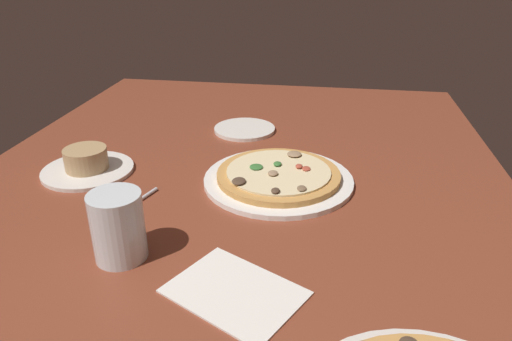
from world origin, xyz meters
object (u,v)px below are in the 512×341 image
at_px(pizza_main, 278,177).
at_px(ramekin_on_saucer, 87,164).
at_px(water_glass, 118,230).
at_px(side_plate, 245,129).
at_px(spoon, 133,204).
at_px(paper_menu, 235,292).

bearing_deg(pizza_main, ramekin_on_saucer, 92.24).
bearing_deg(ramekin_on_saucer, water_glass, -144.42).
relative_size(side_plate, spoon, 1.62).
bearing_deg(water_glass, pizza_main, -35.91).
height_order(ramekin_on_saucer, paper_menu, ramekin_on_saucer).
bearing_deg(pizza_main, spoon, 118.83).
distance_m(pizza_main, water_glass, 0.35).
xyz_separation_m(side_plate, spoon, (-0.41, 0.13, 0.00)).
xyz_separation_m(water_glass, side_plate, (0.56, -0.09, -0.04)).
bearing_deg(paper_menu, ramekin_on_saucer, 77.44).
xyz_separation_m(pizza_main, water_glass, (-0.28, 0.21, 0.04)).
height_order(water_glass, paper_menu, water_glass).
xyz_separation_m(pizza_main, side_plate, (0.27, 0.12, -0.01)).
height_order(pizza_main, paper_menu, pizza_main).
distance_m(water_glass, spoon, 0.16).
distance_m(pizza_main, spoon, 0.28).
bearing_deg(water_glass, ramekin_on_saucer, 35.58).
relative_size(water_glass, spoon, 1.12).
relative_size(pizza_main, ramekin_on_saucer, 1.59).
distance_m(ramekin_on_saucer, water_glass, 0.33).
height_order(side_plate, paper_menu, side_plate).
xyz_separation_m(pizza_main, paper_menu, (-0.34, 0.02, -0.01)).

